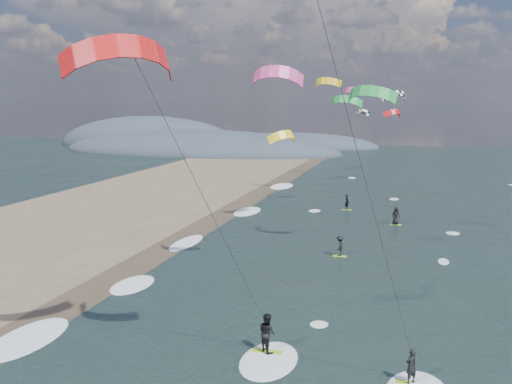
# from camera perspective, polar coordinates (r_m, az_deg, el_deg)

# --- Properties ---
(wet_sand_strip) EXTENTS (3.00, 240.00, 0.00)m
(wet_sand_strip) POSITION_cam_1_polar(r_m,az_deg,el_deg) (35.11, -18.83, -11.02)
(wet_sand_strip) COLOR #382D23
(wet_sand_strip) RESTS_ON ground
(coastal_hills) EXTENTS (80.00, 41.00, 15.00)m
(coastal_hills) POSITION_cam_1_polar(r_m,az_deg,el_deg) (135.62, -6.52, 4.31)
(coastal_hills) COLOR #3D4756
(coastal_hills) RESTS_ON ground
(kitesurfer_near_a) EXTENTS (7.56, 8.44, 18.48)m
(kitesurfer_near_a) POSITION_cam_1_polar(r_m,az_deg,el_deg) (18.89, 7.08, 14.83)
(kitesurfer_near_a) COLOR #96D525
(kitesurfer_near_a) RESTS_ON ground
(kitesurfer_near_b) EXTENTS (7.14, 9.41, 14.74)m
(kitesurfer_near_b) POSITION_cam_1_polar(r_m,az_deg,el_deg) (22.29, -7.75, 3.80)
(kitesurfer_near_b) COLOR #96D525
(kitesurfer_near_b) RESTS_ON ground
(far_kitesurfers) EXTENTS (6.51, 19.39, 1.73)m
(far_kitesurfers) POSITION_cam_1_polar(r_m,az_deg,el_deg) (51.81, 10.66, -3.14)
(far_kitesurfers) COLOR #96D525
(far_kitesurfers) RESTS_ON ground
(bg_kite_field) EXTENTS (12.37, 69.48, 6.63)m
(bg_kite_field) POSITION_cam_1_polar(r_m,az_deg,el_deg) (67.09, 9.87, 9.19)
(bg_kite_field) COLOR gray
(bg_kite_field) RESTS_ON ground
(shoreline_surf) EXTENTS (2.40, 79.40, 0.11)m
(shoreline_surf) POSITION_cam_1_polar(r_m,az_deg,el_deg) (38.26, -13.22, -9.06)
(shoreline_surf) COLOR white
(shoreline_surf) RESTS_ON ground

